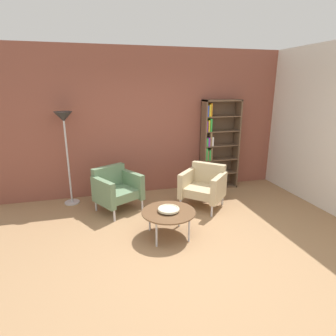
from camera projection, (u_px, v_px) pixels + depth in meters
The scene contains 8 objects.
ground_plane at pixel (188, 250), 3.88m from camera, with size 8.32×8.32×0.00m, color #9E7751.
brick_back_panel at pixel (150, 123), 5.75m from camera, with size 6.40×0.12×2.90m, color brown.
bookshelf_tall at pixel (216, 146), 6.05m from camera, with size 0.80×0.30×1.90m.
coffee_table_low at pixel (169, 213), 4.16m from camera, with size 0.80×0.80×0.40m.
decorative_bowl at pixel (169, 209), 4.14m from camera, with size 0.32×0.32×0.05m.
armchair_near_window at pixel (116, 188), 5.05m from camera, with size 0.93×0.91×0.78m.
armchair_spare_guest at pixel (204, 185), 5.20m from camera, with size 0.95×0.95×0.78m.
floor_lamp_torchiere at pixel (65, 128), 5.04m from camera, with size 0.32×0.32×1.74m.
Camera 1 is at (-1.16, -3.21, 2.19)m, focal length 30.16 mm.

